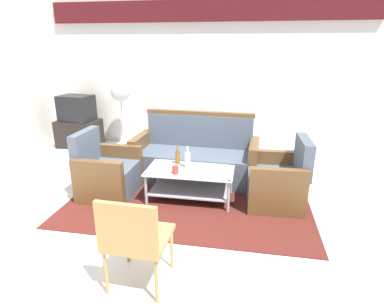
# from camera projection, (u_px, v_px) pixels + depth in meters

# --- Properties ---
(ground_plane) EXTENTS (14.00, 14.00, 0.00)m
(ground_plane) POSITION_uv_depth(u_px,v_px,m) (167.00, 225.00, 3.55)
(ground_plane) COLOR white
(wall_back) EXTENTS (6.52, 0.19, 2.80)m
(wall_back) POSITION_uv_depth(u_px,v_px,m) (206.00, 69.00, 5.92)
(wall_back) COLOR silver
(wall_back) RESTS_ON ground
(rug) EXTENTS (3.03, 2.10, 0.01)m
(rug) POSITION_uv_depth(u_px,v_px,m) (190.00, 197.00, 4.20)
(rug) COLOR #511E19
(rug) RESTS_ON ground
(couch) EXTENTS (1.83, 0.82, 0.96)m
(couch) POSITION_uv_depth(u_px,v_px,m) (196.00, 158.00, 4.71)
(couch) COLOR #4C5666
(couch) RESTS_ON rug
(armchair_left) EXTENTS (0.71, 0.77, 0.85)m
(armchair_left) POSITION_uv_depth(u_px,v_px,m) (107.00, 174.00, 4.22)
(armchair_left) COLOR #4C5666
(armchair_left) RESTS_ON rug
(armchair_right) EXTENTS (0.73, 0.79, 0.85)m
(armchair_right) POSITION_uv_depth(u_px,v_px,m) (278.00, 182.00, 3.97)
(armchair_right) COLOR #4C5666
(armchair_right) RESTS_ON rug
(coffee_table) EXTENTS (1.10, 0.60, 0.40)m
(coffee_table) POSITION_uv_depth(u_px,v_px,m) (190.00, 180.00, 4.08)
(coffee_table) COLOR silver
(coffee_table) RESTS_ON rug
(bottle_clear) EXTENTS (0.08, 0.08, 0.28)m
(bottle_clear) POSITION_uv_depth(u_px,v_px,m) (187.00, 160.00, 4.07)
(bottle_clear) COLOR silver
(bottle_clear) RESTS_ON coffee_table
(bottle_brown) EXTENTS (0.06, 0.06, 0.25)m
(bottle_brown) POSITION_uv_depth(u_px,v_px,m) (178.00, 157.00, 4.20)
(bottle_brown) COLOR brown
(bottle_brown) RESTS_ON coffee_table
(cup) EXTENTS (0.08, 0.08, 0.10)m
(cup) POSITION_uv_depth(u_px,v_px,m) (175.00, 170.00, 3.89)
(cup) COLOR red
(cup) RESTS_ON coffee_table
(tv_stand) EXTENTS (0.80, 0.50, 0.52)m
(tv_stand) POSITION_uv_depth(u_px,v_px,m) (79.00, 133.00, 6.25)
(tv_stand) COLOR black
(tv_stand) RESTS_ON ground
(television) EXTENTS (0.65, 0.52, 0.48)m
(television) POSITION_uv_depth(u_px,v_px,m) (77.00, 108.00, 6.09)
(television) COLOR black
(television) RESTS_ON tv_stand
(pedestal_fan) EXTENTS (0.36, 0.36, 1.27)m
(pedestal_fan) POSITION_uv_depth(u_px,v_px,m) (121.00, 96.00, 5.90)
(pedestal_fan) COLOR #2D2D33
(pedestal_fan) RESTS_ON ground
(wicker_chair) EXTENTS (0.50, 0.50, 0.84)m
(wicker_chair) POSITION_uv_depth(u_px,v_px,m) (134.00, 236.00, 2.49)
(wicker_chair) COLOR #AD844C
(wicker_chair) RESTS_ON ground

